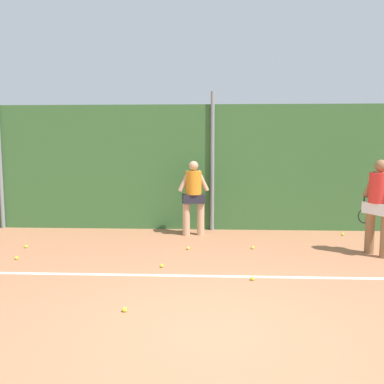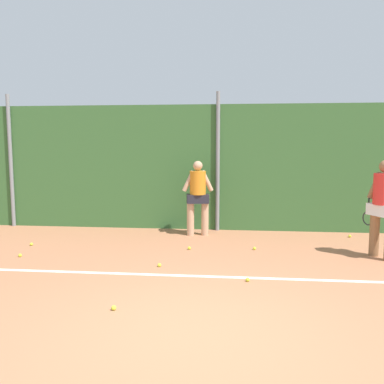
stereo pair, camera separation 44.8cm
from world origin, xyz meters
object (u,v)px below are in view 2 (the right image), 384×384
(player_midcourt, at_px, (384,204))
(tennis_ball_9, at_px, (20,255))
(tennis_ball_4, at_px, (350,236))
(tennis_ball_2, at_px, (248,280))
(tennis_ball_7, at_px, (189,248))
(tennis_ball_8, at_px, (159,265))
(tennis_ball_5, at_px, (114,308))
(player_backcourt_far, at_px, (198,194))
(tennis_ball_10, at_px, (31,244))
(tennis_ball_3, at_px, (254,248))

(player_midcourt, height_order, tennis_ball_9, player_midcourt)
(tennis_ball_4, bearing_deg, tennis_ball_2, -126.44)
(tennis_ball_7, height_order, tennis_ball_8, same)
(tennis_ball_5, bearing_deg, tennis_ball_7, 78.49)
(tennis_ball_7, bearing_deg, tennis_ball_2, -58.61)
(tennis_ball_2, relative_size, tennis_ball_4, 1.00)
(player_backcourt_far, relative_size, tennis_ball_7, 27.29)
(tennis_ball_10, bearing_deg, tennis_ball_8, -22.04)
(tennis_ball_8, xyz_separation_m, tennis_ball_10, (-3.06, 1.24, 0.00))
(tennis_ball_4, relative_size, tennis_ball_9, 1.00)
(player_midcourt, xyz_separation_m, player_backcourt_far, (-3.72, 1.65, -0.05))
(tennis_ball_5, xyz_separation_m, tennis_ball_10, (-2.80, 3.21, 0.00))
(tennis_ball_7, relative_size, tennis_ball_9, 1.00)
(player_midcourt, xyz_separation_m, tennis_ball_5, (-4.43, -2.98, -1.03))
(tennis_ball_5, distance_m, tennis_ball_8, 1.99)
(tennis_ball_5, bearing_deg, tennis_ball_4, 47.62)
(tennis_ball_7, distance_m, tennis_ball_10, 3.46)
(player_backcourt_far, height_order, tennis_ball_2, player_backcourt_far)
(tennis_ball_9, bearing_deg, tennis_ball_3, 12.45)
(player_backcourt_far, bearing_deg, tennis_ball_4, 172.20)
(tennis_ball_4, height_order, tennis_ball_7, same)
(tennis_ball_8, bearing_deg, player_backcourt_far, 80.22)
(player_backcourt_far, bearing_deg, tennis_ball_8, 70.62)
(player_backcourt_far, distance_m, tennis_ball_10, 3.91)
(tennis_ball_2, distance_m, tennis_ball_7, 2.22)
(player_midcourt, height_order, player_backcourt_far, player_midcourt)
(tennis_ball_2, relative_size, tennis_ball_9, 1.00)
(tennis_ball_4, relative_size, tennis_ball_8, 1.00)
(tennis_ball_7, xyz_separation_m, tennis_ball_9, (-3.25, -0.90, 0.00))
(tennis_ball_4, xyz_separation_m, tennis_ball_9, (-6.91, -2.40, 0.00))
(tennis_ball_2, distance_m, tennis_ball_4, 4.23)
(tennis_ball_4, relative_size, tennis_ball_10, 1.00)
(player_midcourt, bearing_deg, tennis_ball_9, 67.36)
(tennis_ball_2, xyz_separation_m, tennis_ball_5, (-1.82, -1.34, 0.00))
(tennis_ball_3, relative_size, tennis_ball_7, 1.00)
(tennis_ball_9, bearing_deg, tennis_ball_5, -42.09)
(tennis_ball_3, xyz_separation_m, tennis_ball_7, (-1.36, -0.12, 0.00))
(tennis_ball_2, distance_m, tennis_ball_9, 4.51)
(tennis_ball_9, relative_size, tennis_ball_10, 1.00)
(tennis_ball_4, xyz_separation_m, tennis_ball_8, (-4.07, -2.77, 0.00))
(player_backcourt_far, relative_size, tennis_ball_2, 27.29)
(tennis_ball_2, bearing_deg, tennis_ball_7, 121.39)
(tennis_ball_2, xyz_separation_m, tennis_ball_7, (-1.16, 1.90, 0.00))
(tennis_ball_2, bearing_deg, tennis_ball_5, -143.57)
(tennis_ball_4, bearing_deg, player_backcourt_far, -178.21)
(player_midcourt, bearing_deg, tennis_ball_3, 53.30)
(player_midcourt, distance_m, tennis_ball_7, 3.92)
(player_backcourt_far, bearing_deg, tennis_ball_9, 25.19)
(tennis_ball_10, bearing_deg, tennis_ball_5, -48.89)
(tennis_ball_2, xyz_separation_m, tennis_ball_8, (-1.56, 0.63, 0.00))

